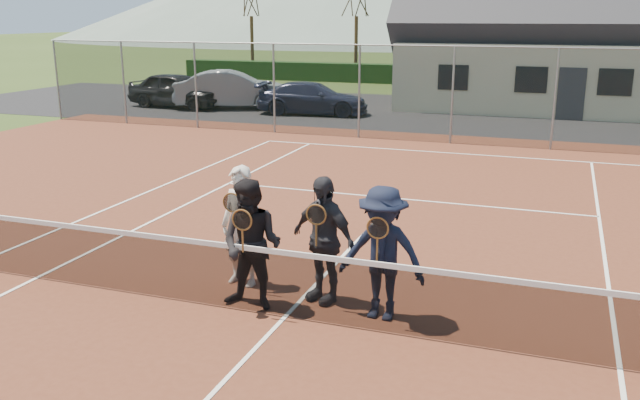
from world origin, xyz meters
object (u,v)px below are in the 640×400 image
object	(u,v)px
car_a	(177,90)
car_c	(313,98)
player_c	(323,239)
tennis_net	(285,281)
player_a	(241,226)
player_d	(382,254)
car_b	(232,90)
clubhouse	(591,13)
player_b	(252,245)

from	to	relation	value
car_a	car_c	bearing A→B (deg)	-83.52
car_a	player_c	distance (m)	21.69
tennis_net	player_c	bearing A→B (deg)	68.64
car_c	player_c	world-z (taller)	player_c
player_a	player_d	bearing A→B (deg)	-11.27
player_d	player_c	bearing A→B (deg)	162.67
car_a	car_c	xyz separation A→B (m)	(6.28, -0.01, -0.11)
car_b	tennis_net	distance (m)	21.30
car_c	clubhouse	distance (m)	12.33
car_a	player_b	distance (m)	21.67
car_c	player_a	xyz separation A→B (m)	(5.29, -17.28, 0.27)
player_c	tennis_net	bearing A→B (deg)	-111.36
clubhouse	player_c	size ratio (longest dim) A/B	8.67
car_c	tennis_net	size ratio (longest dim) A/B	0.38
car_b	player_a	bearing A→B (deg)	-175.35
player_d	car_a	bearing A→B (deg)	127.92
car_b	player_c	bearing A→B (deg)	-172.31
player_a	car_c	bearing A→B (deg)	107.01
car_b	player_c	distance (m)	20.82
player_d	player_b	bearing A→B (deg)	-171.42
player_c	player_d	distance (m)	0.96
tennis_net	player_b	size ratio (longest dim) A/B	6.49
car_c	tennis_net	distance (m)	19.22
car_b	car_c	world-z (taller)	car_b
car_b	car_c	xyz separation A→B (m)	(3.89, -0.54, -0.16)
player_d	player_a	bearing A→B (deg)	168.73
player_a	player_d	size ratio (longest dim) A/B	1.00
player_b	car_c	bearing A→B (deg)	107.84
tennis_net	player_d	world-z (taller)	player_d
tennis_net	clubhouse	world-z (taller)	clubhouse
car_b	car_a	bearing A→B (deg)	79.87
clubhouse	player_d	world-z (taller)	clubhouse
car_b	player_a	xyz separation A→B (m)	(9.18, -17.81, 0.11)
clubhouse	player_b	xyz separation A→B (m)	(-4.54, -23.83, -3.07)
clubhouse	car_a	bearing A→B (deg)	-160.64
car_a	car_b	xyz separation A→B (m)	(2.39, 0.53, 0.05)
car_b	car_c	bearing A→B (deg)	-120.49
car_b	clubhouse	size ratio (longest dim) A/B	0.31
player_b	player_c	size ratio (longest dim) A/B	1.00
car_b	player_b	distance (m)	20.90
player_a	player_d	xyz separation A→B (m)	(2.25, -0.45, -0.00)
player_d	clubhouse	bearing A→B (deg)	83.22
tennis_net	player_d	size ratio (longest dim) A/B	6.49
car_a	car_c	size ratio (longest dim) A/B	1.00
player_a	player_c	bearing A→B (deg)	-6.90
player_c	player_b	bearing A→B (deg)	-146.22
player_a	player_d	world-z (taller)	same
clubhouse	car_b	bearing A→B (deg)	-159.53
player_b	player_d	world-z (taller)	same
car_b	clubhouse	xyz separation A→B (m)	(14.23, 5.31, 3.18)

